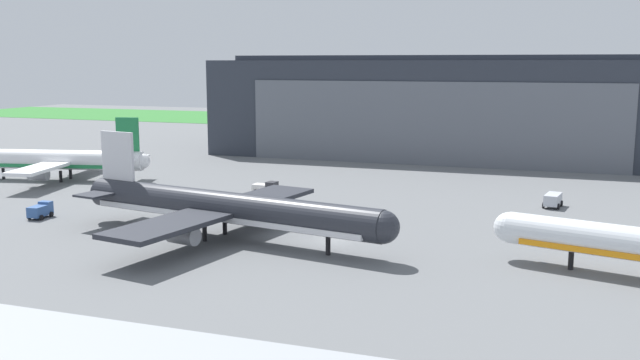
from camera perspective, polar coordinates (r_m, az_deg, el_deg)
ground_plane at (r=85.86m, az=0.92°, el=-4.94°), size 440.00×440.00×0.00m
grass_field_strip at (r=250.21m, az=13.29°, el=4.37°), size 440.00×56.00×0.08m
maintenance_hangar at (r=167.98m, az=10.13°, el=5.84°), size 103.83×40.43×23.06m
airliner_near_left at (r=86.52m, az=-7.72°, el=-2.29°), size 44.79×34.94×12.39m
airliner_far_right at (r=137.28m, az=-20.46°, el=1.50°), size 34.47×30.66×11.70m
ops_van at (r=110.74m, az=18.35°, el=-1.50°), size 2.93×4.69×2.03m
pushback_tractor at (r=105.41m, az=-21.71°, el=-2.29°), size 2.43×3.84×2.13m
stair_truck at (r=116.59m, az=-4.39°, el=-0.59°), size 4.28×2.64×2.03m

